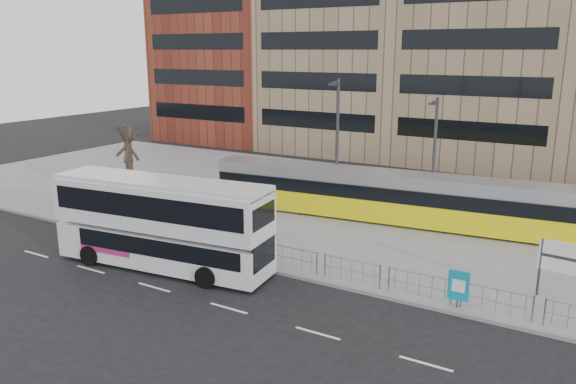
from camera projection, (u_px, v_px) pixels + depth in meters
The scene contains 15 objects.
ground at pixel (245, 266), 26.66m from camera, with size 120.00×120.00×0.00m, color black.
plaza at pixel (350, 206), 36.65m from camera, with size 64.00×24.00×0.15m, color gray.
kerb at pixel (245, 265), 26.68m from camera, with size 64.00×0.25×0.17m, color gray.
building_row at pixel (470, 17), 51.31m from camera, with size 70.40×18.40×31.20m.
pedestrian_barrier at pixel (286, 251), 25.85m from camera, with size 32.07×0.07×1.10m.
road_markings at pixel (209, 303), 22.82m from camera, with size 62.00×0.12×0.01m, color white.
double_decker_bus at pixel (162, 221), 26.03m from camera, with size 10.85×3.64×4.25m.
tram at pixel (413, 199), 32.38m from camera, with size 25.05×4.82×2.94m.
station_sign at pixel (567, 261), 22.27m from camera, with size 2.12×0.31×2.44m.
ad_panel at pixel (459, 286), 21.86m from camera, with size 0.82×0.11×1.53m.
pedestrian at pixel (156, 207), 32.77m from camera, with size 0.68×0.44×1.85m, color black.
traffic_light_west at pixel (104, 194), 31.44m from camera, with size 0.18×0.21×3.10m.
lamp_post_west at pixel (337, 140), 34.39m from camera, with size 0.45×1.04×8.17m.
lamp_post_east at pixel (434, 155), 32.27m from camera, with size 0.45×1.04×7.25m.
bare_tree at pixel (126, 122), 34.54m from camera, with size 4.10×4.10×7.44m.
Camera 1 is at (14.46, -20.45, 10.00)m, focal length 35.00 mm.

